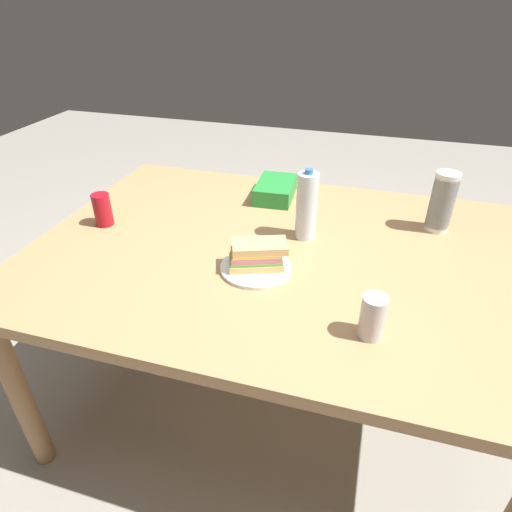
# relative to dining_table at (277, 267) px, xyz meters

# --- Properties ---
(ground_plane) EXTENTS (8.00, 8.00, 0.00)m
(ground_plane) POSITION_rel_dining_table_xyz_m (0.00, 0.00, -0.68)
(ground_plane) COLOR gray
(dining_table) EXTENTS (1.68, 1.20, 0.76)m
(dining_table) POSITION_rel_dining_table_xyz_m (0.00, 0.00, 0.00)
(dining_table) COLOR tan
(dining_table) RESTS_ON ground_plane
(paper_plate) EXTENTS (0.23, 0.23, 0.01)m
(paper_plate) POSITION_rel_dining_table_xyz_m (-0.04, -0.14, 0.08)
(paper_plate) COLOR white
(paper_plate) RESTS_ON dining_table
(sandwich) EXTENTS (0.20, 0.15, 0.08)m
(sandwich) POSITION_rel_dining_table_xyz_m (-0.03, -0.14, 0.13)
(sandwich) COLOR #DBB26B
(sandwich) RESTS_ON paper_plate
(soda_can_red) EXTENTS (0.07, 0.07, 0.12)m
(soda_can_red) POSITION_rel_dining_table_xyz_m (-0.67, -0.01, 0.14)
(soda_can_red) COLOR maroon
(soda_can_red) RESTS_ON dining_table
(chip_bag) EXTENTS (0.16, 0.24, 0.07)m
(chip_bag) POSITION_rel_dining_table_xyz_m (-0.11, 0.40, 0.11)
(chip_bag) COLOR #268C38
(chip_bag) RESTS_ON dining_table
(water_bottle_tall) EXTENTS (0.07, 0.07, 0.26)m
(water_bottle_tall) POSITION_rel_dining_table_xyz_m (0.07, 0.11, 0.20)
(water_bottle_tall) COLOR silver
(water_bottle_tall) RESTS_ON dining_table
(plastic_cup_stack) EXTENTS (0.08, 0.08, 0.22)m
(plastic_cup_stack) POSITION_rel_dining_table_xyz_m (0.53, 0.30, 0.19)
(plastic_cup_stack) COLOR silver
(plastic_cup_stack) RESTS_ON dining_table
(soda_can_silver) EXTENTS (0.07, 0.07, 0.12)m
(soda_can_silver) POSITION_rel_dining_table_xyz_m (0.33, -0.35, 0.14)
(soda_can_silver) COLOR silver
(soda_can_silver) RESTS_ON dining_table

